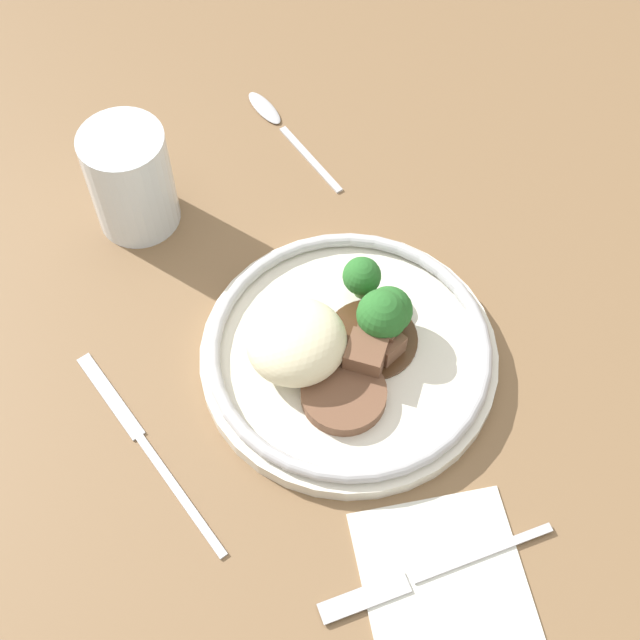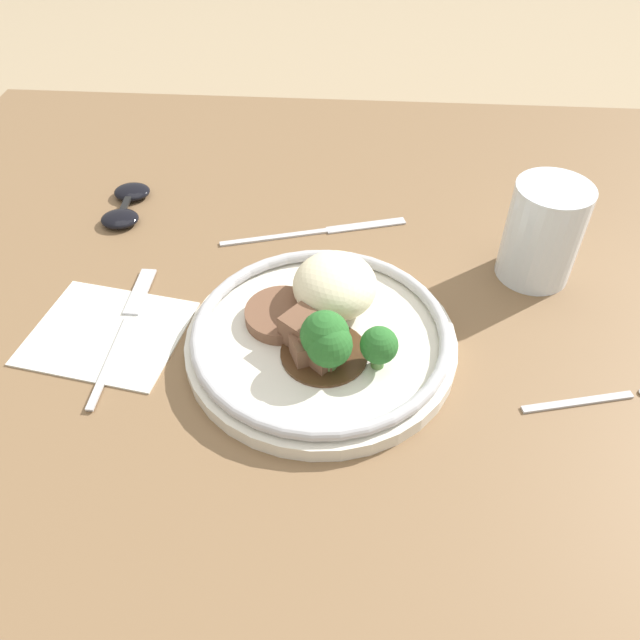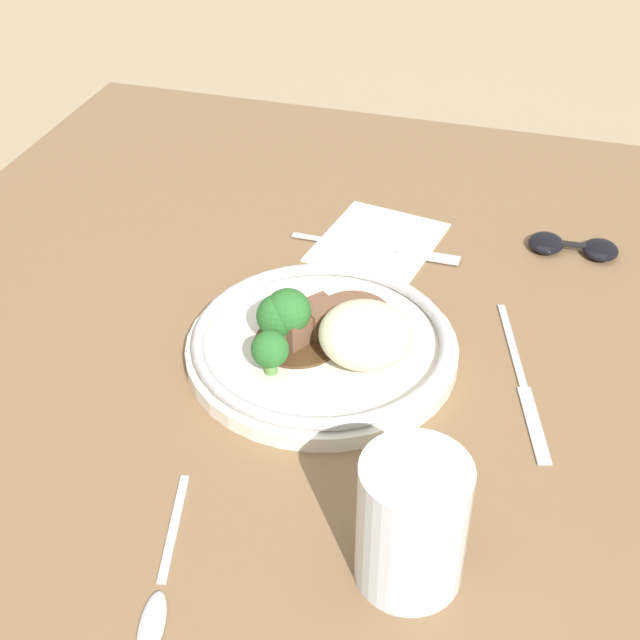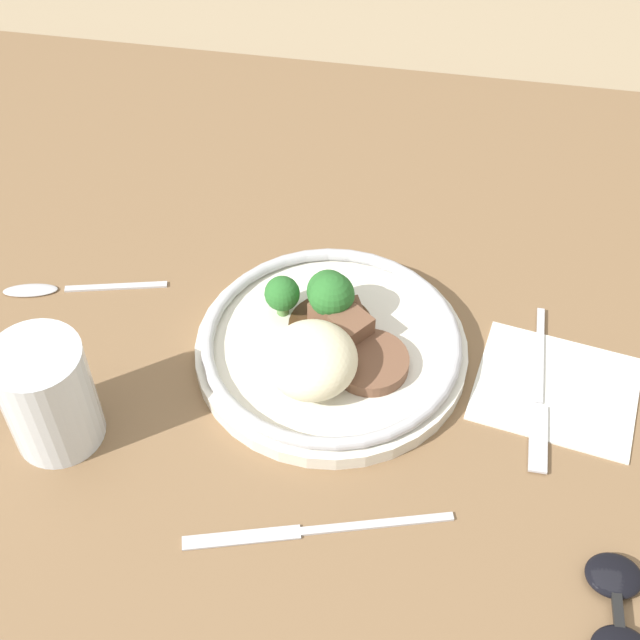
{
  "view_description": "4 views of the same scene",
  "coord_description": "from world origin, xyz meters",
  "px_view_note": "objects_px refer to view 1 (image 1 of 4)",
  "views": [
    {
      "loc": [
        -0.37,
        0.14,
        0.7
      ],
      "look_at": [
        0.01,
        -0.0,
        0.07
      ],
      "focal_mm": 50.0,
      "sensor_mm": 36.0,
      "label": 1
    },
    {
      "loc": [
        0.01,
        -0.43,
        0.46
      ],
      "look_at": [
        -0.02,
        -0.01,
        0.06
      ],
      "focal_mm": 35.0,
      "sensor_mm": 36.0,
      "label": 2
    },
    {
      "loc": [
        0.6,
        0.16,
        0.56
      ],
      "look_at": [
        -0.03,
        -0.02,
        0.07
      ],
      "focal_mm": 50.0,
      "sensor_mm": 36.0,
      "label": 3
    },
    {
      "loc": [
        -0.1,
        0.51,
        0.68
      ],
      "look_at": [
        -0.01,
        -0.04,
        0.06
      ],
      "focal_mm": 50.0,
      "sensor_mm": 36.0,
      "label": 4
    }
  ],
  "objects_px": {
    "knife": "(143,442)",
    "spoon": "(276,120)",
    "plate": "(345,348)",
    "fork": "(415,579)",
    "juice_glass": "(131,183)"
  },
  "relations": [
    {
      "from": "juice_glass",
      "to": "spoon",
      "type": "distance_m",
      "value": 0.18
    },
    {
      "from": "knife",
      "to": "spoon",
      "type": "bearing_deg",
      "value": -52.35
    },
    {
      "from": "fork",
      "to": "knife",
      "type": "relative_size",
      "value": 0.89
    },
    {
      "from": "plate",
      "to": "fork",
      "type": "relative_size",
      "value": 1.34
    },
    {
      "from": "fork",
      "to": "knife",
      "type": "bearing_deg",
      "value": -47.81
    },
    {
      "from": "fork",
      "to": "knife",
      "type": "distance_m",
      "value": 0.24
    },
    {
      "from": "plate",
      "to": "spoon",
      "type": "bearing_deg",
      "value": -7.53
    },
    {
      "from": "knife",
      "to": "spoon",
      "type": "relative_size",
      "value": 1.32
    },
    {
      "from": "juice_glass",
      "to": "fork",
      "type": "xyz_separation_m",
      "value": [
        -0.41,
        -0.1,
        -0.05
      ]
    },
    {
      "from": "fork",
      "to": "spoon",
      "type": "height_order",
      "value": "same"
    },
    {
      "from": "juice_glass",
      "to": "spoon",
      "type": "bearing_deg",
      "value": -66.01
    },
    {
      "from": "plate",
      "to": "spoon",
      "type": "distance_m",
      "value": 0.29
    },
    {
      "from": "juice_glass",
      "to": "knife",
      "type": "xyz_separation_m",
      "value": [
        -0.23,
        0.06,
        -0.05
      ]
    },
    {
      "from": "plate",
      "to": "knife",
      "type": "relative_size",
      "value": 1.19
    },
    {
      "from": "spoon",
      "to": "juice_glass",
      "type": "bearing_deg",
      "value": 100.28
    }
  ]
}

